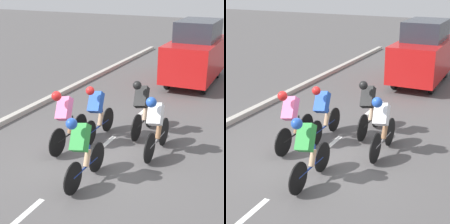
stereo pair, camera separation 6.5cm
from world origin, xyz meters
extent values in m
plane|color=#565454|center=(0.00, 0.00, 0.00)|extent=(60.00, 60.00, 0.00)
cube|color=white|center=(0.00, 2.70, 0.00)|extent=(0.12, 1.40, 0.01)
cube|color=white|center=(0.00, -0.50, 0.00)|extent=(0.12, 1.40, 0.01)
cube|color=white|center=(0.00, -3.70, 0.00)|extent=(0.12, 1.40, 0.01)
cylinder|color=black|center=(0.31, -1.47, 0.32)|extent=(0.03, 0.64, 0.64)
cylinder|color=black|center=(0.31, -0.44, 0.32)|extent=(0.03, 0.64, 0.64)
cylinder|color=navy|center=(0.31, -0.96, 0.32)|extent=(0.04, 1.03, 0.04)
cylinder|color=navy|center=(0.31, -1.14, 0.53)|extent=(0.04, 0.04, 0.42)
cylinder|color=yellow|center=(0.31, -1.01, 0.42)|extent=(0.07, 0.07, 0.16)
cylinder|color=#DBAD84|center=(0.31, -1.03, 0.50)|extent=(0.12, 0.23, 0.36)
cube|color=blue|center=(0.35, -0.86, 1.00)|extent=(0.38, 0.46, 0.57)
sphere|color=red|center=(0.38, -0.64, 1.34)|extent=(0.21, 0.21, 0.21)
cylinder|color=black|center=(-1.30, -1.27, 0.35)|extent=(0.03, 0.69, 0.69)
cylinder|color=black|center=(-1.30, -0.24, 0.35)|extent=(0.03, 0.69, 0.69)
cylinder|color=#B7B7BC|center=(-1.30, -0.76, 0.35)|extent=(0.04, 1.02, 0.04)
cylinder|color=#B7B7BC|center=(-1.30, -0.94, 0.56)|extent=(0.04, 0.04, 0.42)
cylinder|color=green|center=(-1.30, -0.81, 0.45)|extent=(0.07, 0.07, 0.16)
cylinder|color=#9E704C|center=(-1.30, -0.83, 0.53)|extent=(0.12, 0.23, 0.36)
cube|color=white|center=(-1.27, -0.66, 1.01)|extent=(0.39, 0.44, 0.55)
sphere|color=blue|center=(-1.24, -0.44, 1.35)|extent=(0.24, 0.24, 0.24)
cylinder|color=black|center=(-0.43, 0.60, 0.32)|extent=(0.03, 0.65, 0.65)
cylinder|color=black|center=(-0.43, 1.57, 0.32)|extent=(0.03, 0.65, 0.65)
cylinder|color=navy|center=(-0.43, 1.08, 0.32)|extent=(0.04, 0.98, 0.04)
cylinder|color=navy|center=(-0.43, 0.91, 0.53)|extent=(0.04, 0.04, 0.42)
cylinder|color=white|center=(-0.43, 1.03, 0.42)|extent=(0.07, 0.07, 0.16)
cylinder|color=#DBAD84|center=(-0.43, 1.01, 0.50)|extent=(0.12, 0.23, 0.36)
cube|color=green|center=(-0.38, 1.18, 1.01)|extent=(0.41, 0.47, 0.60)
sphere|color=blue|center=(-0.34, 1.40, 1.37)|extent=(0.22, 0.22, 0.22)
cylinder|color=black|center=(0.71, -0.68, 0.34)|extent=(0.03, 0.67, 0.67)
cylinder|color=black|center=(0.71, 0.35, 0.34)|extent=(0.03, 0.67, 0.67)
cylinder|color=black|center=(0.71, -0.16, 0.34)|extent=(0.04, 1.04, 0.04)
cylinder|color=black|center=(0.71, -0.35, 0.55)|extent=(0.04, 0.04, 0.42)
cylinder|color=#1999D8|center=(0.71, -0.21, 0.44)|extent=(0.07, 0.07, 0.16)
cylinder|color=#9E704C|center=(0.71, -0.24, 0.52)|extent=(0.12, 0.23, 0.36)
cube|color=pink|center=(0.76, -0.06, 1.02)|extent=(0.41, 0.47, 0.60)
sphere|color=red|center=(0.81, 0.16, 1.38)|extent=(0.23, 0.23, 0.23)
cylinder|color=black|center=(-0.61, -2.23, 0.35)|extent=(0.03, 0.69, 0.69)
cylinder|color=black|center=(-0.61, -1.21, 0.35)|extent=(0.03, 0.69, 0.69)
cylinder|color=black|center=(-0.61, -1.72, 0.35)|extent=(0.04, 1.02, 0.04)
cylinder|color=black|center=(-0.61, -1.90, 0.56)|extent=(0.04, 0.04, 0.42)
cylinder|color=white|center=(-0.61, -1.77, 0.45)|extent=(0.07, 0.07, 0.16)
cylinder|color=beige|center=(-0.61, -1.80, 0.53)|extent=(0.12, 0.23, 0.36)
cube|color=black|center=(-0.56, -1.62, 1.03)|extent=(0.40, 0.47, 0.60)
sphere|color=black|center=(-0.52, -1.40, 1.39)|extent=(0.22, 0.22, 0.22)
cylinder|color=black|center=(-1.30, -5.96, 0.32)|extent=(0.14, 0.64, 0.64)
cylinder|color=black|center=(0.06, -5.96, 0.32)|extent=(0.14, 0.64, 0.64)
cylinder|color=black|center=(-1.30, -8.37, 0.32)|extent=(0.14, 0.64, 0.64)
cylinder|color=black|center=(0.06, -8.37, 0.32)|extent=(0.14, 0.64, 0.64)
cube|color=red|center=(-0.62, -7.16, 0.98)|extent=(1.70, 3.88, 1.32)
cube|color=#2D333D|center=(-0.62, -7.36, 2.00)|extent=(1.39, 2.14, 0.73)
camera|label=1|loc=(-3.74, 6.86, 3.94)|focal=60.00mm
camera|label=2|loc=(-3.80, 6.83, 3.94)|focal=60.00mm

